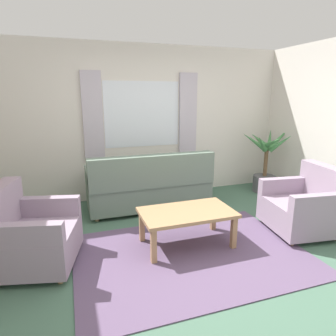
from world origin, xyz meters
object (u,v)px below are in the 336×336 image
Objects in this scene: couch at (149,186)px; coffee_table at (187,215)px; armchair_left at (29,235)px; armchair_right at (305,206)px; potted_plant at (266,166)px.

coffee_table is (0.11, -1.29, 0.01)m from couch.
armchair_left is (-1.63, -1.17, -0.01)m from couch.
couch is at bearing 94.87° from coffee_table.
potted_plant reaches higher than armchair_right.
couch is at bearing -122.20° from armchair_right.
armchair_right is at bearing 140.36° from couch.
coffee_table is (1.74, -0.12, 0.03)m from armchair_left.
armchair_right is at bearing -80.83° from armchair_left.
armchair_left is 1.08× the size of armchair_right.
couch is 2.26m from armchair_right.
armchair_right is 1.63m from coffee_table.
potted_plant reaches higher than armchair_left.
potted_plant is at bearing -176.77° from couch.
potted_plant is at bearing 33.25° from coffee_table.
potted_plant is at bearing 168.32° from armchair_right.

